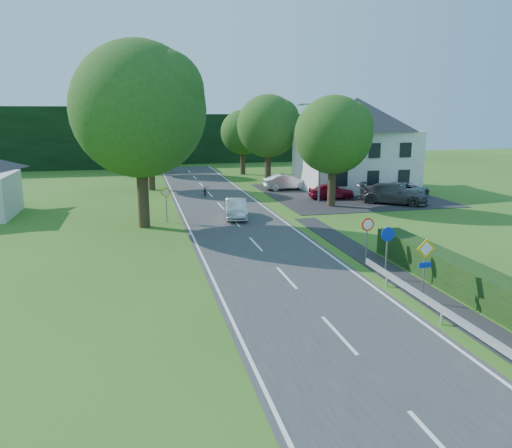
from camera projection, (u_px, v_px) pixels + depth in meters
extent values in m
cube|color=#343436|center=(248.00, 236.00, 29.92)|extent=(7.00, 80.00, 0.04)
cube|color=black|center=(347.00, 195.00, 44.97)|extent=(14.00, 16.00, 0.04)
cube|color=white|center=(194.00, 239.00, 29.18)|extent=(0.12, 80.00, 0.01)
cube|color=white|center=(300.00, 233.00, 30.65)|extent=(0.12, 80.00, 0.01)
cube|color=black|center=(234.00, 138.00, 74.63)|extent=(30.00, 5.00, 7.00)
cube|color=silver|center=(355.00, 160.00, 47.66)|extent=(10.00, 8.00, 5.60)
pyramid|color=#29292E|center=(357.00, 114.00, 46.71)|extent=(10.60, 8.40, 3.00)
cylinder|color=gray|center=(320.00, 154.00, 40.39)|extent=(0.16, 0.16, 8.00)
cylinder|color=gray|center=(312.00, 104.00, 39.35)|extent=(1.70, 0.10, 0.10)
cube|color=gray|center=(301.00, 105.00, 39.16)|extent=(0.50, 0.18, 0.12)
cylinder|color=gray|center=(424.00, 273.00, 19.24)|extent=(0.07, 0.07, 2.40)
cube|color=#E6B30C|center=(426.00, 249.00, 18.99)|extent=(0.78, 0.04, 0.78)
cube|color=white|center=(426.00, 249.00, 18.99)|extent=(0.57, 0.05, 0.57)
cube|color=#0C2EBA|center=(425.00, 265.00, 19.14)|extent=(0.50, 0.04, 0.22)
cylinder|color=gray|center=(386.00, 255.00, 22.11)|extent=(0.07, 0.07, 2.20)
cylinder|color=#0C2EBA|center=(388.00, 234.00, 21.88)|extent=(0.64, 0.04, 0.64)
cylinder|color=gray|center=(366.00, 244.00, 24.01)|extent=(0.07, 0.07, 2.20)
cylinder|color=red|center=(368.00, 224.00, 23.77)|extent=(0.64, 0.04, 0.64)
cylinder|color=white|center=(368.00, 225.00, 23.75)|extent=(0.48, 0.04, 0.48)
cylinder|color=gray|center=(166.00, 207.00, 33.42)|extent=(0.07, 0.07, 2.20)
cube|color=#E6B30C|center=(166.00, 193.00, 33.18)|extent=(0.78, 0.04, 0.78)
cube|color=white|center=(166.00, 193.00, 33.18)|extent=(0.57, 0.05, 0.57)
imported|color=silver|center=(236.00, 209.00, 34.78)|extent=(2.03, 4.25, 1.34)
imported|color=black|center=(205.00, 191.00, 44.03)|extent=(0.77, 1.81, 0.93)
imported|color=maroon|center=(331.00, 191.00, 42.58)|extent=(3.96, 1.86, 1.31)
imported|color=#ADACB1|center=(287.00, 182.00, 47.52)|extent=(4.52, 1.71, 1.47)
imported|color=#424146|center=(393.00, 194.00, 40.29)|extent=(5.71, 5.11, 1.59)
imported|color=#9D9CA3|center=(404.00, 190.00, 42.85)|extent=(5.65, 4.07, 1.43)
imported|color=red|center=(330.00, 181.00, 45.59)|extent=(3.08, 3.10, 2.17)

